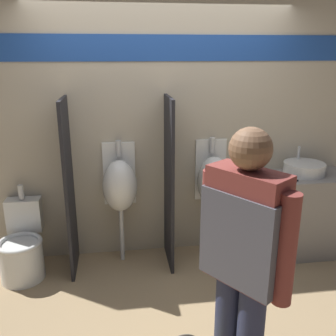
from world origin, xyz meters
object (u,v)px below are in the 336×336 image
object	(u,v)px
urinal_near_counter	(120,186)
urinal_far	(214,181)
sink_basin	(304,168)
toilet	(22,249)
person_in_vest	(243,255)
cell_phone	(292,179)

from	to	relation	value
urinal_near_counter	urinal_far	size ratio (longest dim) A/B	1.00
sink_basin	urinal_near_counter	distance (m)	1.90
toilet	person_in_vest	world-z (taller)	person_in_vest
toilet	person_in_vest	xyz separation A→B (m)	(1.60, -1.58, 0.72)
sink_basin	cell_phone	bearing A→B (deg)	-142.46
urinal_far	toilet	world-z (taller)	urinal_far
sink_basin	toilet	size ratio (longest dim) A/B	0.49
toilet	urinal_far	bearing A→B (deg)	4.87
toilet	person_in_vest	distance (m)	2.36
cell_phone	toilet	bearing A→B (deg)	179.10
sink_basin	cell_phone	size ratio (longest dim) A/B	2.98
urinal_near_counter	urinal_far	distance (m)	0.95
sink_basin	urinal_far	distance (m)	0.95
urinal_far	person_in_vest	bearing A→B (deg)	-99.61
toilet	person_in_vest	size ratio (longest dim) A/B	0.49
cell_phone	urinal_near_counter	bearing A→B (deg)	173.14
sink_basin	urinal_near_counter	bearing A→B (deg)	178.53
sink_basin	person_in_vest	world-z (taller)	person_in_vest
urinal_near_counter	person_in_vest	bearing A→B (deg)	-69.37
cell_phone	urinal_near_counter	size ratio (longest dim) A/B	0.11
cell_phone	toilet	world-z (taller)	cell_phone
sink_basin	urinal_near_counter	xyz separation A→B (m)	(-1.89, 0.05, -0.11)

